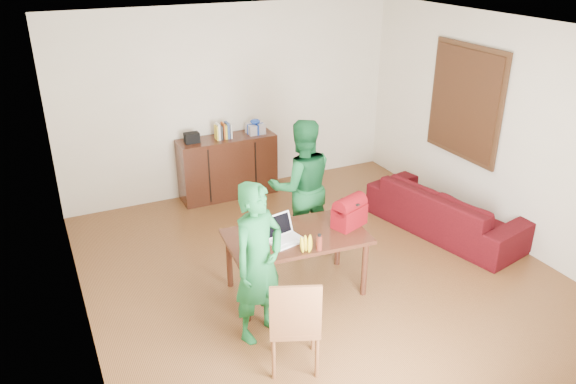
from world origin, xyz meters
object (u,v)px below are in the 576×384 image
person_far (302,186)px  sofa (446,210)px  bottle (319,242)px  red_bag (349,214)px  laptop (287,238)px  person_near (258,263)px  table (296,242)px  chair (294,340)px

person_far → sofa: (1.88, -0.42, -0.52)m
bottle → red_bag: size_ratio=0.48×
laptop → bottle: size_ratio=2.16×
bottle → red_bag: (0.53, 0.31, 0.05)m
red_bag → person_near: bearing=179.4°
sofa → table: bearing=86.9°
person_far → sofa: 1.99m
table → bottle: 0.41m
chair → table: bearing=85.3°
person_far → person_near: bearing=60.8°
chair → bottle: 1.03m
table → red_bag: size_ratio=4.12×
chair → sofa: 3.21m
table → bottle: size_ratio=8.58×
laptop → sofa: 2.57m
table → sofa: table is taller
person_near → red_bag: size_ratio=4.30×
chair → red_bag: 1.60m
person_far → sofa: person_far is taller
chair → bottle: chair is taller
bottle → red_bag: bearing=30.5°
table → person_near: size_ratio=0.96×
chair → person_near: size_ratio=0.60×
laptop → sofa: bearing=-1.2°
table → person_far: bearing=64.8°
chair → bottle: bearing=70.6°
chair → bottle: (0.60, 0.67, 0.49)m
table → person_far: 0.95m
table → person_far: (0.46, 0.80, 0.22)m
laptop → bottle: laptop is taller
person_far → table: bearing=71.0°
bottle → red_bag: 0.62m
bottle → sofa: 2.44m
table → sofa: bearing=14.2°
bottle → person_far: bearing=71.4°
table → sofa: (2.34, 0.38, -0.30)m
table → chair: chair is taller
sofa → bottle: bearing=96.0°
person_near → bottle: bearing=-12.9°
person_near → laptop: 0.64m
person_far → laptop: person_far is taller
laptop → table: bearing=17.4°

